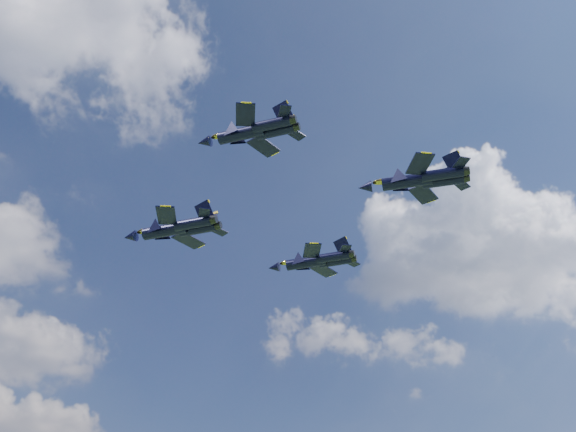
{
  "coord_description": "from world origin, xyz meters",
  "views": [
    {
      "loc": [
        -34.32,
        -71.58,
        9.37
      ],
      "look_at": [
        6.2,
        -4.98,
        59.16
      ],
      "focal_mm": 40.0,
      "sensor_mm": 36.0,
      "label": 1
    }
  ],
  "objects_px": {
    "jet_slot": "(403,182)",
    "jet_left": "(238,134)",
    "jet_lead": "(162,231)",
    "jet_right": "(303,263)"
  },
  "relations": [
    {
      "from": "jet_lead",
      "to": "jet_right",
      "type": "relative_size",
      "value": 1.03
    },
    {
      "from": "jet_left",
      "to": "jet_right",
      "type": "distance_m",
      "value": 36.6
    },
    {
      "from": "jet_left",
      "to": "jet_lead",
      "type": "bearing_deg",
      "value": 48.13
    },
    {
      "from": "jet_lead",
      "to": "jet_slot",
      "type": "height_order",
      "value": "jet_lead"
    },
    {
      "from": "jet_right",
      "to": "jet_slot",
      "type": "relative_size",
      "value": 1.08
    },
    {
      "from": "jet_right",
      "to": "jet_left",
      "type": "bearing_deg",
      "value": -175.76
    },
    {
      "from": "jet_slot",
      "to": "jet_right",
      "type": "bearing_deg",
      "value": 40.48
    },
    {
      "from": "jet_left",
      "to": "jet_slot",
      "type": "distance_m",
      "value": 23.81
    },
    {
      "from": "jet_left",
      "to": "jet_right",
      "type": "xyz_separation_m",
      "value": [
        25.89,
        25.83,
        1.52
      ]
    },
    {
      "from": "jet_slot",
      "to": "jet_left",
      "type": "bearing_deg",
      "value": 128.55
    }
  ]
}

